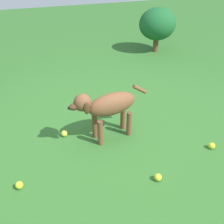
{
  "coord_description": "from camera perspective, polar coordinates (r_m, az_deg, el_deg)",
  "views": [
    {
      "loc": [
        -0.71,
        -2.13,
        1.78
      ],
      "look_at": [
        0.01,
        0.04,
        0.3
      ],
      "focal_mm": 42.74,
      "sensor_mm": 36.0,
      "label": 1
    }
  ],
  "objects": [
    {
      "name": "tennis_ball_3",
      "position": [
        2.91,
        -10.18,
        -4.55
      ],
      "size": [
        0.07,
        0.07,
        0.07
      ],
      "primitive_type": "sphere",
      "color": "#D3D33D",
      "rests_on": "ground"
    },
    {
      "name": "tennis_ball_2",
      "position": [
        2.89,
        20.57,
        -6.78
      ],
      "size": [
        0.07,
        0.07,
        0.07
      ],
      "primitive_type": "sphere",
      "color": "yellow",
      "rests_on": "ground"
    },
    {
      "name": "tennis_ball_1",
      "position": [
        2.47,
        -19.25,
        -14.56
      ],
      "size": [
        0.07,
        0.07,
        0.07
      ],
      "primitive_type": "sphere",
      "color": "#C3D12A",
      "rests_on": "ground"
    },
    {
      "name": "ground",
      "position": [
        2.86,
        0.14,
        -5.56
      ],
      "size": [
        14.0,
        14.0,
        0.0
      ],
      "primitive_type": "plane",
      "color": "#2D6026"
    },
    {
      "name": "tennis_ball_4",
      "position": [
        2.43,
        9.81,
        -13.61
      ],
      "size": [
        0.07,
        0.07,
        0.07
      ],
      "primitive_type": "sphere",
      "color": "yellow",
      "rests_on": "ground"
    },
    {
      "name": "dog",
      "position": [
        2.65,
        -0.97,
        1.28
      ],
      "size": [
        0.86,
        0.3,
        0.59
      ],
      "rotation": [
        0.0,
        0.0,
        3.31
      ],
      "color": "brown",
      "rests_on": "ground"
    },
    {
      "name": "tennis_ball_0",
      "position": [
        3.54,
        -0.84,
        3.31
      ],
      "size": [
        0.07,
        0.07,
        0.07
      ],
      "primitive_type": "sphere",
      "color": "#D0DE3F",
      "rests_on": "ground"
    },
    {
      "name": "shrub_near",
      "position": [
        5.12,
        9.71,
        18.04
      ],
      "size": [
        0.67,
        0.61,
        0.8
      ],
      "color": "brown",
      "rests_on": "ground"
    }
  ]
}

